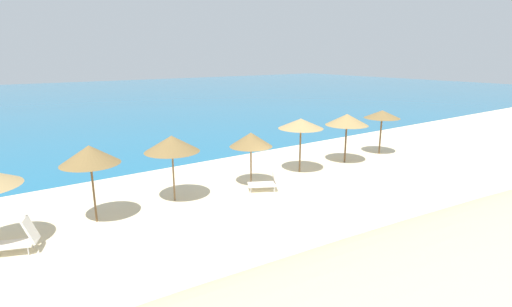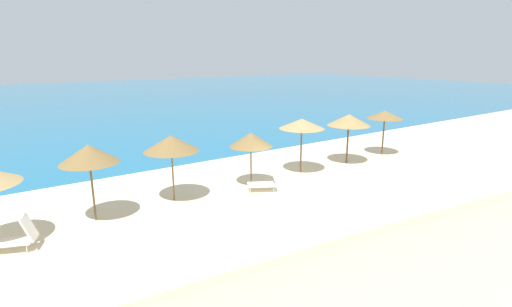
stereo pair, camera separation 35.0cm
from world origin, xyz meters
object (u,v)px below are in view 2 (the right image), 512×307
at_px(beach_umbrella_5, 349,120).
at_px(beach_umbrella_6, 385,115).
at_px(lounge_chair_1, 265,182).
at_px(beach_umbrella_3, 251,140).
at_px(lounge_chair_0, 13,238).
at_px(beach_umbrella_2, 171,143).
at_px(beach_umbrella_1, 89,154).
at_px(beach_umbrella_4, 302,124).

distance_m(beach_umbrella_5, beach_umbrella_6, 3.24).
height_order(beach_umbrella_5, lounge_chair_1, beach_umbrella_5).
xyz_separation_m(beach_umbrella_3, lounge_chair_0, (-9.55, -1.03, -1.75)).
bearing_deg(beach_umbrella_2, beach_umbrella_1, -174.77).
height_order(beach_umbrella_1, beach_umbrella_3, beach_umbrella_1).
distance_m(beach_umbrella_1, lounge_chair_1, 7.42).
distance_m(beach_umbrella_4, beach_umbrella_6, 6.58).
height_order(beach_umbrella_1, lounge_chair_1, beach_umbrella_1).
relative_size(beach_umbrella_2, lounge_chair_0, 1.62).
distance_m(beach_umbrella_3, beach_umbrella_5, 6.60).
relative_size(beach_umbrella_2, beach_umbrella_6, 1.03).
bearing_deg(beach_umbrella_6, beach_umbrella_1, -179.00).
relative_size(beach_umbrella_1, beach_umbrella_3, 1.14).
bearing_deg(lounge_chair_1, beach_umbrella_6, -53.64).
bearing_deg(beach_umbrella_4, beach_umbrella_2, 179.96).
distance_m(beach_umbrella_2, beach_umbrella_4, 6.99).
xyz_separation_m(beach_umbrella_1, beach_umbrella_6, (16.77, 0.29, -0.08)).
relative_size(beach_umbrella_1, beach_umbrella_4, 1.02).
bearing_deg(beach_umbrella_6, beach_umbrella_5, -178.16).
height_order(beach_umbrella_2, beach_umbrella_6, beach_umbrella_2).
bearing_deg(beach_umbrella_2, lounge_chair_1, -18.14).
bearing_deg(beach_umbrella_5, beach_umbrella_2, 179.41).
bearing_deg(beach_umbrella_2, beach_umbrella_6, -0.01).
distance_m(beach_umbrella_2, lounge_chair_0, 6.29).
xyz_separation_m(beach_umbrella_3, beach_umbrella_4, (3.26, 0.25, 0.37)).
distance_m(beach_umbrella_1, beach_umbrella_5, 13.53).
height_order(beach_umbrella_5, lounge_chair_0, beach_umbrella_5).
relative_size(beach_umbrella_6, lounge_chair_1, 1.86).
bearing_deg(lounge_chair_0, beach_umbrella_2, -56.58).
bearing_deg(beach_umbrella_5, lounge_chair_0, -175.81).
bearing_deg(beach_umbrella_3, lounge_chair_0, -173.84).
xyz_separation_m(beach_umbrella_1, beach_umbrella_3, (6.94, 0.04, -0.34)).
relative_size(beach_umbrella_4, lounge_chair_1, 1.94).
height_order(beach_umbrella_6, lounge_chair_0, beach_umbrella_6).
xyz_separation_m(beach_umbrella_2, beach_umbrella_5, (10.32, -0.11, 0.01)).
height_order(beach_umbrella_6, lounge_chair_1, beach_umbrella_6).
xyz_separation_m(beach_umbrella_1, lounge_chair_1, (7.04, -0.96, -2.13)).
relative_size(beach_umbrella_3, beach_umbrella_6, 0.93).
xyz_separation_m(beach_umbrella_1, beach_umbrella_2, (3.21, 0.29, -0.08)).
bearing_deg(beach_umbrella_3, beach_umbrella_5, 1.31).
xyz_separation_m(lounge_chair_0, lounge_chair_1, (9.66, 0.03, -0.04)).
xyz_separation_m(beach_umbrella_1, beach_umbrella_5, (13.53, 0.19, -0.08)).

